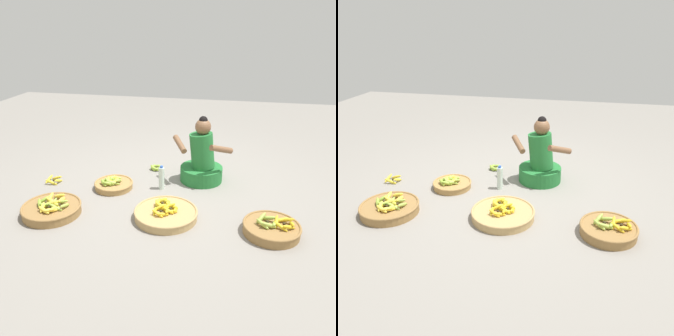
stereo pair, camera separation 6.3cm
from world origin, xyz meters
TOP-DOWN VIEW (x-y plane):
  - ground_plane at (0.00, 0.00)m, footprint 10.00×10.00m
  - vendor_woman_front at (0.32, 0.30)m, footprint 0.75×0.52m
  - banana_basket_front_right at (-1.10, -0.82)m, footprint 0.61×0.61m
  - banana_basket_mid_left at (-0.68, -0.12)m, footprint 0.46×0.46m
  - banana_basket_front_left at (1.10, -0.74)m, footprint 0.54×0.54m
  - banana_basket_near_bicycle at (0.07, -0.66)m, footprint 0.65×0.65m
  - loose_bananas_back_center at (-0.30, 0.51)m, footprint 0.19×0.18m
  - loose_bananas_front_center at (-1.45, -0.12)m, footprint 0.19×0.18m
  - water_bottle at (-0.11, -0.03)m, footprint 0.07×0.07m

SIDE VIEW (x-z plane):
  - ground_plane at x=0.00m, z-range 0.00..0.00m
  - loose_bananas_back_center at x=-0.30m, z-range -0.01..0.07m
  - loose_bananas_front_center at x=-1.45m, z-range -0.01..0.08m
  - banana_basket_mid_left at x=-0.68m, z-range -0.02..0.13m
  - banana_basket_near_bicycle at x=0.07m, z-range -0.02..0.13m
  - banana_basket_front_left at x=1.10m, z-range -0.03..0.15m
  - banana_basket_front_right at x=-1.10m, z-range -0.03..0.15m
  - water_bottle at x=-0.11m, z-range -0.01..0.28m
  - vendor_woman_front at x=0.32m, z-range -0.15..0.68m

